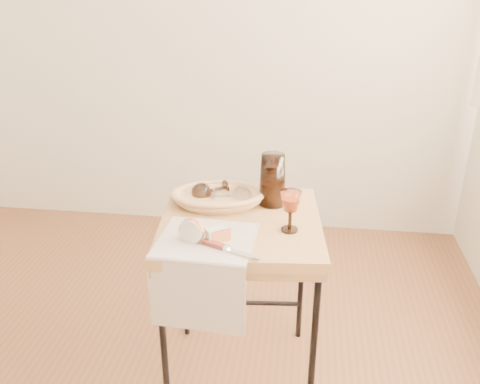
% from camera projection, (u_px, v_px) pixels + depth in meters
% --- Properties ---
extents(wall_back, '(3.60, 0.00, 2.70)m').
position_uv_depth(wall_back, '(169.00, 9.00, 2.94)').
color(wall_back, beige).
rests_on(wall_back, ground).
extents(side_table, '(0.63, 0.63, 0.74)m').
position_uv_depth(side_table, '(241.00, 303.00, 2.01)').
color(side_table, brown).
rests_on(side_table, floor).
extents(tea_towel, '(0.33, 0.30, 0.01)m').
position_uv_depth(tea_towel, '(206.00, 240.00, 1.72)').
color(tea_towel, white).
rests_on(tea_towel, side_table).
extents(bread_basket, '(0.35, 0.27, 0.05)m').
position_uv_depth(bread_basket, '(219.00, 198.00, 1.97)').
color(bread_basket, '#BF8149').
rests_on(bread_basket, side_table).
extents(goblet_lying_a, '(0.15, 0.14, 0.08)m').
position_uv_depth(goblet_lying_a, '(212.00, 190.00, 1.97)').
color(goblet_lying_a, '#443023').
rests_on(goblet_lying_a, bread_basket).
extents(goblet_lying_b, '(0.13, 0.10, 0.07)m').
position_uv_depth(goblet_lying_b, '(230.00, 195.00, 1.94)').
color(goblet_lying_b, white).
rests_on(goblet_lying_b, bread_basket).
extents(pitcher, '(0.19, 0.25, 0.24)m').
position_uv_depth(pitcher, '(273.00, 180.00, 1.94)').
color(pitcher, black).
rests_on(pitcher, side_table).
extents(wine_goblet, '(0.08, 0.08, 0.15)m').
position_uv_depth(wine_goblet, '(290.00, 211.00, 1.75)').
color(wine_goblet, white).
rests_on(wine_goblet, side_table).
extents(apple_half, '(0.10, 0.07, 0.08)m').
position_uv_depth(apple_half, '(193.00, 229.00, 1.69)').
color(apple_half, red).
rests_on(apple_half, tea_towel).
extents(apple_wedge, '(0.07, 0.07, 0.04)m').
position_uv_depth(apple_wedge, '(217.00, 235.00, 1.70)').
color(apple_wedge, beige).
rests_on(apple_wedge, tea_towel).
extents(table_knife, '(0.20, 0.10, 0.02)m').
position_uv_depth(table_knife, '(229.00, 249.00, 1.64)').
color(table_knife, silver).
rests_on(table_knife, tea_towel).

